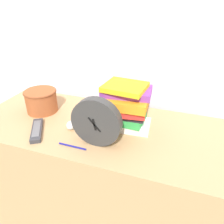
# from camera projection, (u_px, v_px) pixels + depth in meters

# --- Properties ---
(wall_back) EXTENTS (6.00, 0.04, 2.40)m
(wall_back) POSITION_uv_depth(u_px,v_px,m) (116.00, 30.00, 1.23)
(wall_back) COLOR silver
(wall_back) RESTS_ON ground_plane
(desk) EXTENTS (1.30, 0.58, 0.78)m
(desk) POSITION_uv_depth(u_px,v_px,m) (96.00, 179.00, 1.33)
(desk) COLOR tan
(desk) RESTS_ON ground_plane
(desk_clock) EXTENTS (0.23, 0.05, 0.23)m
(desk_clock) POSITION_uv_depth(u_px,v_px,m) (96.00, 122.00, 0.94)
(desk_clock) COLOR #333333
(desk_clock) RESTS_ON desk
(book_stack) EXTENTS (0.27, 0.21, 0.23)m
(book_stack) POSITION_uv_depth(u_px,v_px,m) (126.00, 106.00, 1.06)
(book_stack) COLOR white
(book_stack) RESTS_ON desk
(basket) EXTENTS (0.18, 0.18, 0.13)m
(basket) POSITION_uv_depth(u_px,v_px,m) (41.00, 100.00, 1.24)
(basket) COLOR #994C28
(basket) RESTS_ON desk
(tv_remote) EXTENTS (0.14, 0.19, 0.02)m
(tv_remote) POSITION_uv_depth(u_px,v_px,m) (37.00, 130.00, 1.07)
(tv_remote) COLOR #333338
(tv_remote) RESTS_ON desk
(crumpled_paper_ball) EXTENTS (0.04, 0.04, 0.04)m
(crumpled_paper_ball) POSITION_uv_depth(u_px,v_px,m) (71.00, 125.00, 1.09)
(crumpled_paper_ball) COLOR white
(crumpled_paper_ball) RESTS_ON desk
(pen) EXTENTS (0.13, 0.01, 0.01)m
(pen) POSITION_uv_depth(u_px,v_px,m) (72.00, 146.00, 0.97)
(pen) COLOR navy
(pen) RESTS_ON desk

